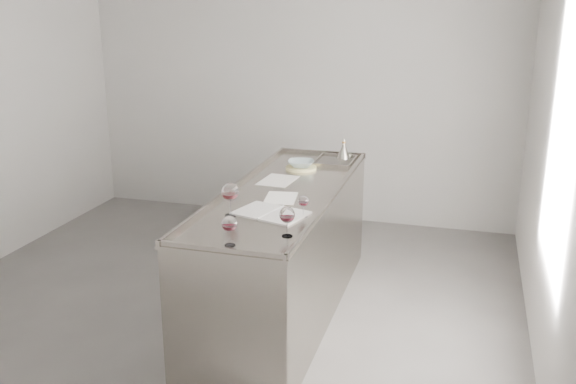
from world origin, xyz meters
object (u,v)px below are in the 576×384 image
(wine_glass_left, at_px, (230,193))
(wine_funnel, at_px, (344,152))
(wine_glass_small, at_px, (303,202))
(notebook, at_px, (271,213))
(wine_glass_right, at_px, (287,215))
(counter, at_px, (284,252))
(wine_glass_middle, at_px, (229,225))
(ceramic_bowl, at_px, (301,164))

(wine_glass_left, relative_size, wine_funnel, 1.16)
(wine_glass_small, distance_m, notebook, 0.23)
(wine_glass_right, height_order, wine_glass_small, wine_glass_right)
(notebook, relative_size, wine_funnel, 2.71)
(counter, relative_size, wine_glass_middle, 14.01)
(wine_glass_right, distance_m, wine_funnel, 1.94)
(wine_glass_middle, relative_size, wine_glass_small, 1.26)
(wine_glass_middle, distance_m, wine_glass_small, 0.65)
(wine_glass_left, height_order, wine_glass_middle, wine_glass_left)
(wine_glass_right, bearing_deg, wine_glass_left, 150.37)
(counter, bearing_deg, wine_glass_right, -72.19)
(counter, bearing_deg, wine_glass_small, -60.81)
(wine_glass_middle, distance_m, ceramic_bowl, 1.71)
(wine_glass_right, bearing_deg, notebook, 120.88)
(wine_glass_right, bearing_deg, ceramic_bowl, 102.08)
(counter, height_order, notebook, counter)
(wine_glass_small, xyz_separation_m, notebook, (-0.21, -0.01, -0.09))
(counter, bearing_deg, wine_glass_middle, -89.45)
(wine_glass_middle, distance_m, notebook, 0.59)
(wine_glass_right, distance_m, ceramic_bowl, 1.52)
(counter, relative_size, wine_glass_small, 17.65)
(ceramic_bowl, bearing_deg, wine_funnel, 60.33)
(counter, distance_m, wine_funnel, 1.22)
(wine_glass_small, bearing_deg, wine_glass_left, -166.01)
(wine_glass_left, bearing_deg, notebook, 22.87)
(wine_glass_left, relative_size, ceramic_bowl, 1.02)
(wine_glass_right, xyz_separation_m, wine_glass_small, (0.00, 0.36, -0.03))
(wine_glass_left, xyz_separation_m, notebook, (0.23, 0.10, -0.14))
(notebook, distance_m, ceramic_bowl, 1.14)
(counter, height_order, ceramic_bowl, ceramic_bowl)
(wine_glass_left, bearing_deg, counter, 74.29)
(counter, xyz_separation_m, wine_glass_small, (0.27, -0.49, 0.56))
(wine_glass_left, xyz_separation_m, wine_funnel, (0.38, 1.68, -0.09))
(counter, relative_size, notebook, 4.85)
(wine_glass_left, bearing_deg, wine_glass_small, 13.99)
(wine_glass_small, distance_m, ceramic_bowl, 1.17)
(ceramic_bowl, xyz_separation_m, wine_funnel, (0.26, 0.45, 0.01))
(counter, bearing_deg, ceramic_bowl, 93.90)
(wine_glass_left, height_order, ceramic_bowl, wine_glass_left)
(wine_glass_right, relative_size, ceramic_bowl, 0.85)
(wine_glass_small, height_order, notebook, wine_glass_small)
(wine_glass_middle, distance_m, wine_funnel, 2.17)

